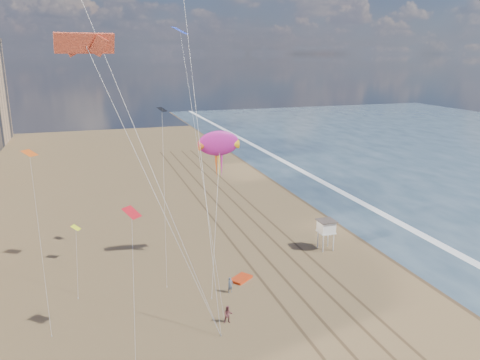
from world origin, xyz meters
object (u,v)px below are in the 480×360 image
Objects in this scene: lifeguard_stand at (326,227)px; show_kite at (219,144)px; grounded_kite at (241,279)px; kite_flyer_a at (230,285)px; kite_flyer_b at (228,315)px.

show_kite reaches higher than lifeguard_stand.
lifeguard_stand is at bearing -17.32° from grounded_kite.
lifeguard_stand is 15.63m from kite_flyer_a.
lifeguard_stand is 13.21m from grounded_kite.
kite_flyer_b is at bearing -153.29° from grounded_kite.
show_kite is at bearing 175.09° from lifeguard_stand.
kite_flyer_b is (-15.77, -11.77, -2.04)m from lifeguard_stand.
show_kite is at bearing 60.49° from grounded_kite.
lifeguard_stand is 2.27× the size of kite_flyer_b.
kite_flyer_a is (-1.11, -7.74, -12.73)m from show_kite.
lifeguard_stand is 0.23× the size of show_kite.
show_kite reaches higher than grounded_kite.
kite_flyer_a is 0.98× the size of kite_flyer_b.
kite_flyer_a reaches higher than grounded_kite.
lifeguard_stand is at bearing -4.91° from show_kite.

